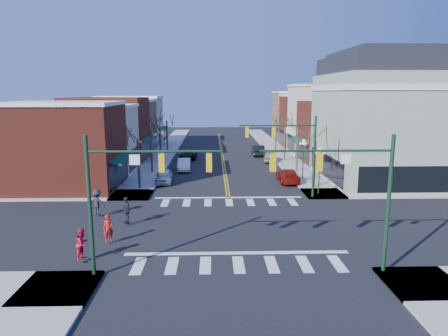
{
  "coord_description": "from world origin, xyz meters",
  "views": [
    {
      "loc": [
        -1.37,
        -26.39,
        9.2
      ],
      "look_at": [
        -0.41,
        7.13,
        2.8
      ],
      "focal_mm": 32.0,
      "sensor_mm": 36.0,
      "label": 1
    }
  ],
  "objects": [
    {
      "name": "tree_right_b",
      "position": [
        8.4,
        19.0,
        2.59
      ],
      "size": [
        0.24,
        0.24,
        5.18
      ],
      "primitive_type": "cylinder",
      "color": "#382B21",
      "rests_on": "ground"
    },
    {
      "name": "victorian_corner",
      "position": [
        16.5,
        14.5,
        6.66
      ],
      "size": [
        12.25,
        14.25,
        13.3
      ],
      "color": "gray",
      "rests_on": "ground"
    },
    {
      "name": "bldg_left_tan",
      "position": [
        -15.5,
        35.75,
        3.9
      ],
      "size": [
        10.0,
        7.5,
        7.8
      ],
      "primitive_type": "cube",
      "color": "#A07958",
      "rests_on": "ground"
    },
    {
      "name": "car_right_mid",
      "position": [
        6.26,
        26.12,
        0.71
      ],
      "size": [
        2.19,
        4.34,
        1.42
      ],
      "primitive_type": "imported",
      "rotation": [
        0.0,
        0.0,
        3.01
      ],
      "color": "silver",
      "rests_on": "ground"
    },
    {
      "name": "tree_right_d",
      "position": [
        8.4,
        35.0,
        2.48
      ],
      "size": [
        0.24,
        0.24,
        4.97
      ],
      "primitive_type": "cylinder",
      "color": "#382B21",
      "rests_on": "ground"
    },
    {
      "name": "car_right_far",
      "position": [
        5.3,
        31.48,
        0.78
      ],
      "size": [
        1.79,
        4.79,
        1.57
      ],
      "primitive_type": "imported",
      "rotation": [
        0.0,
        0.0,
        3.11
      ],
      "color": "black",
      "rests_on": "ground"
    },
    {
      "name": "bldg_left_brick_a",
      "position": [
        -15.5,
        11.75,
        4.0
      ],
      "size": [
        10.0,
        8.5,
        8.0
      ],
      "primitive_type": "cube",
      "color": "maroon",
      "rests_on": "ground"
    },
    {
      "name": "car_left_near",
      "position": [
        -6.4,
        13.91,
        0.7
      ],
      "size": [
        1.96,
        4.22,
        1.4
      ],
      "primitive_type": "imported",
      "rotation": [
        0.0,
        0.0,
        0.08
      ],
      "color": "silver",
      "rests_on": "ground"
    },
    {
      "name": "pedestrian_dark_b",
      "position": [
        -10.0,
        2.54,
        1.11
      ],
      "size": [
        1.4,
        1.07,
        1.92
      ],
      "primitive_type": "imported",
      "rotation": [
        0.0,
        0.0,
        2.82
      ],
      "color": "black",
      "rests_on": "sidewalk_left"
    },
    {
      "name": "sidewalk_right",
      "position": [
        8.75,
        20.0,
        0.07
      ],
      "size": [
        3.5,
        70.0,
        0.15
      ],
      "primitive_type": "cube",
      "color": "#9E9B93",
      "rests_on": "ground"
    },
    {
      "name": "traffic_mast_near_right",
      "position": [
        5.55,
        -7.4,
        4.71
      ],
      "size": [
        6.6,
        0.28,
        7.2
      ],
      "color": "#14331E",
      "rests_on": "ground"
    },
    {
      "name": "car_left_far",
      "position": [
        -4.8,
        28.77,
        0.67
      ],
      "size": [
        2.33,
        4.84,
        1.33
      ],
      "primitive_type": "imported",
      "rotation": [
        0.0,
        0.0,
        -0.03
      ],
      "color": "black",
      "rests_on": "ground"
    },
    {
      "name": "ground",
      "position": [
        0.0,
        0.0,
        0.0
      ],
      "size": [
        160.0,
        160.0,
        0.0
      ],
      "primitive_type": "plane",
      "color": "black",
      "rests_on": "ground"
    },
    {
      "name": "car_right_near",
      "position": [
        6.4,
        13.77,
        0.7
      ],
      "size": [
        2.03,
        4.84,
        1.4
      ],
      "primitive_type": "imported",
      "rotation": [
        0.0,
        0.0,
        3.13
      ],
      "color": "maroon",
      "rests_on": "ground"
    },
    {
      "name": "tree_right_c",
      "position": [
        8.4,
        27.0,
        2.42
      ],
      "size": [
        0.24,
        0.24,
        4.83
      ],
      "primitive_type": "cylinder",
      "color": "#382B21",
      "rests_on": "ground"
    },
    {
      "name": "lamppost_corner",
      "position": [
        8.2,
        8.5,
        2.96
      ],
      "size": [
        0.36,
        0.36,
        4.33
      ],
      "color": "#14331E",
      "rests_on": "ground"
    },
    {
      "name": "bldg_right_brick_a",
      "position": [
        15.5,
        25.75,
        4.0
      ],
      "size": [
        10.0,
        8.5,
        8.0
      ],
      "primitive_type": "cube",
      "color": "maroon",
      "rests_on": "ground"
    },
    {
      "name": "tree_left_a",
      "position": [
        -8.4,
        11.0,
        2.38
      ],
      "size": [
        0.24,
        0.24,
        4.76
      ],
      "primitive_type": "cylinder",
      "color": "#382B21",
      "rests_on": "ground"
    },
    {
      "name": "tree_left_c",
      "position": [
        -8.4,
        27.0,
        2.27
      ],
      "size": [
        0.24,
        0.24,
        4.55
      ],
      "primitive_type": "cylinder",
      "color": "#382B21",
      "rests_on": "ground"
    },
    {
      "name": "pedestrian_dark_a",
      "position": [
        -7.42,
        0.6,
        1.09
      ],
      "size": [
        0.96,
        1.18,
        1.88
      ],
      "primitive_type": "imported",
      "rotation": [
        0.0,
        0.0,
        -1.03
      ],
      "color": "#22232A",
      "rests_on": "sidewalk_left"
    },
    {
      "name": "bldg_right_stucco",
      "position": [
        15.5,
        33.5,
        5.0
      ],
      "size": [
        10.0,
        7.0,
        10.0
      ],
      "primitive_type": "cube",
      "color": "beige",
      "rests_on": "ground"
    },
    {
      "name": "traffic_mast_near_left",
      "position": [
        -5.55,
        -7.4,
        4.71
      ],
      "size": [
        6.6,
        0.28,
        7.2
      ],
      "color": "#14331E",
      "rests_on": "ground"
    },
    {
      "name": "bldg_left_stucco_a",
      "position": [
        -15.5,
        19.5,
        3.75
      ],
      "size": [
        10.0,
        7.0,
        7.5
      ],
      "primitive_type": "cube",
      "color": "beige",
      "rests_on": "ground"
    },
    {
      "name": "tree_right_a",
      "position": [
        8.4,
        11.0,
        2.31
      ],
      "size": [
        0.24,
        0.24,
        4.62
      ],
      "primitive_type": "cylinder",
      "color": "#382B21",
      "rests_on": "ground"
    },
    {
      "name": "bldg_right_brick_b",
      "position": [
        15.5,
        41.0,
        4.25
      ],
      "size": [
        10.0,
        8.0,
        8.5
      ],
      "primitive_type": "cube",
      "color": "maroon",
      "rests_on": "ground"
    },
    {
      "name": "car_left_mid",
      "position": [
        -4.8,
        20.4,
        0.7
      ],
      "size": [
        1.67,
        4.29,
        1.39
      ],
      "primitive_type": "imported",
      "rotation": [
        0.0,
        0.0,
        0.05
      ],
      "color": "white",
      "rests_on": "ground"
    },
    {
      "name": "bldg_left_brick_b",
      "position": [
        -15.5,
        27.5,
        4.25
      ],
      "size": [
        10.0,
        9.0,
        8.5
      ],
      "primitive_type": "cube",
      "color": "maroon",
      "rests_on": "ground"
    },
    {
      "name": "bldg_left_stucco_b",
      "position": [
        -15.5,
        43.5,
        4.1
      ],
      "size": [
        10.0,
        8.0,
        8.2
      ],
      "primitive_type": "cube",
      "color": "beige",
      "rests_on": "ground"
    },
    {
      "name": "pedestrian_red_b",
      "position": [
        -8.52,
        -5.56,
        1.04
      ],
      "size": [
        0.87,
        1.0,
        1.78
      ],
      "primitive_type": "imported",
      "rotation": [
        0.0,
        0.0,
        1.32
      ],
      "color": "red",
      "rests_on": "sidewalk_left"
    },
    {
      "name": "bldg_right_tan",
      "position": [
        15.5,
        49.0,
        4.5
      ],
      "size": [
        10.0,
        8.0,
        9.0
      ],
      "primitive_type": "cube",
      "color": "#A07958",
      "rests_on": "ground"
    },
    {
      "name": "lamppost_midblock",
      "position": [
        8.2,
        15.0,
        2.96
      ],
      "size": [
        0.36,
        0.36,
        4.33
      ],
      "color": "#14331E",
      "rests_on": "ground"
    },
    {
      "name": "tree_left_b",
      "position": [
        -8.4,
        19.0,
        2.52
      ],
      "size": [
        0.24,
        0.24,
        5.04
      ],
      "primitive_type": "cylinder",
      "color": "#382B21",
      "rests_on": "ground"
    },
    {
      "name": "pedestrian_red_a",
      "position": [
        -7.79,
        -2.92,
        1.0
      ],
      "size": [
        0.72,
        0.6,
        1.7
      ],
      "primitive_type": "imported",
      "rotation": [
        0.0,
        0.0,
        0.37
      ],
      "color": "#B61A13",
      "rests_on": "sidewalk_left"
    },
    {
      "name": "traffic_mast_far_right",
      "position": [
        5.55,
        7.4,
        4.71
      ],
      "size": [
        6.6,
        0.28,
        7.2
      ],
      "color": "#14331E",
      "rests_on": "ground"
    },
    {
      "name": "sidewalk_left",
      "position": [
        -8.75,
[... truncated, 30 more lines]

